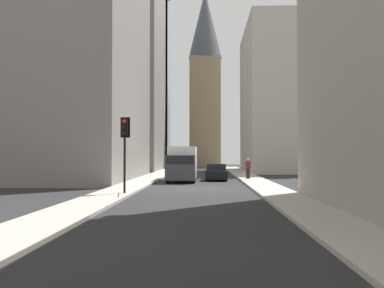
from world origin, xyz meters
TOP-DOWN VIEW (x-y plane):
  - ground_plane at (0.00, 0.00)m, footprint 135.00×135.00m
  - sidewalk_right at (0.00, 4.50)m, footprint 90.00×2.20m
  - sidewalk_left at (0.00, -4.50)m, footprint 90.00×2.20m
  - building_left_far at (28.30, -10.60)m, footprint 17.09×10.00m
  - building_right_midfar at (9.85, 10.59)m, footprint 18.69×10.50m
  - building_right_far at (31.66, 10.59)m, footprint 17.23×10.50m
  - church_spire at (44.90, -0.36)m, footprint 5.63×5.63m
  - delivery_truck at (7.89, 1.40)m, footprint 6.46×2.25m
  - sedan_black at (9.31, -1.40)m, footprint 4.30×1.78m
  - traffic_light_foreground at (-4.40, 3.81)m, footprint 0.43×0.52m
  - pedestrian at (9.59, -4.15)m, footprint 0.26×0.44m
  - discarded_bottle at (-6.73, 3.65)m, footprint 0.07×0.07m

SIDE VIEW (x-z plane):
  - ground_plane at x=0.00m, z-range 0.00..0.00m
  - sidewalk_right at x=0.00m, z-range 0.00..0.14m
  - sidewalk_left at x=0.00m, z-range 0.00..0.14m
  - discarded_bottle at x=-6.73m, z-range 0.11..0.38m
  - sedan_black at x=9.31m, z-range -0.04..1.37m
  - pedestrian at x=9.59m, z-range 0.22..1.99m
  - delivery_truck at x=7.89m, z-range 0.04..2.88m
  - traffic_light_foreground at x=-4.40m, z-range 1.10..5.19m
  - building_left_far at x=28.30m, z-range 0.00..18.58m
  - building_right_midfar at x=9.85m, z-range 0.01..28.42m
  - building_right_far at x=31.66m, z-range 0.01..29.02m
  - church_spire at x=44.90m, z-range 0.69..30.70m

